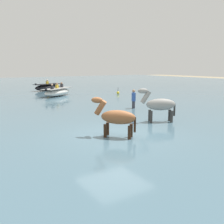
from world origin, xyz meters
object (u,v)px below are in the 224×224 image
at_px(horse_lead_grey, 159,105).
at_px(horse_trailing_chestnut, 116,118).
at_px(boat_mid_outer, 57,92).
at_px(person_spectator_far, 134,101).
at_px(boat_near_port, 48,87).
at_px(channel_buoy, 118,93).

distance_m(horse_lead_grey, horse_trailing_chestnut, 3.43).
distance_m(boat_mid_outer, person_spectator_far, 9.33).
bearing_deg(horse_trailing_chestnut, person_spectator_far, 46.78).
bearing_deg(boat_near_port, horse_lead_grey, -92.11).
height_order(horse_lead_grey, horse_trailing_chestnut, horse_lead_grey).
bearing_deg(channel_buoy, boat_mid_outer, 161.73).
bearing_deg(person_spectator_far, channel_buoy, 62.80).
height_order(horse_trailing_chestnut, person_spectator_far, horse_trailing_chestnut).
bearing_deg(boat_near_port, channel_buoy, -58.50).
distance_m(horse_trailing_chestnut, boat_near_port, 20.04).
height_order(boat_near_port, channel_buoy, boat_near_port).
relative_size(boat_mid_outer, boat_near_port, 1.01).
height_order(boat_near_port, person_spectator_far, person_spectator_far).
xyz_separation_m(horse_lead_grey, boat_near_port, (0.68, 18.54, -0.44)).
xyz_separation_m(boat_near_port, person_spectator_far, (0.71, -14.71, 0.09)).
xyz_separation_m(horse_lead_grey, horse_trailing_chestnut, (-3.25, -1.10, -0.07)).
bearing_deg(person_spectator_far, horse_lead_grey, -109.94).
xyz_separation_m(horse_lead_grey, person_spectator_far, (1.39, 3.83, -0.35)).
height_order(horse_trailing_chestnut, boat_mid_outer, horse_trailing_chestnut).
bearing_deg(boat_mid_outer, horse_trailing_chestnut, -101.87).
bearing_deg(boat_near_port, person_spectator_far, -87.25).
distance_m(boat_mid_outer, boat_near_port, 5.62).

